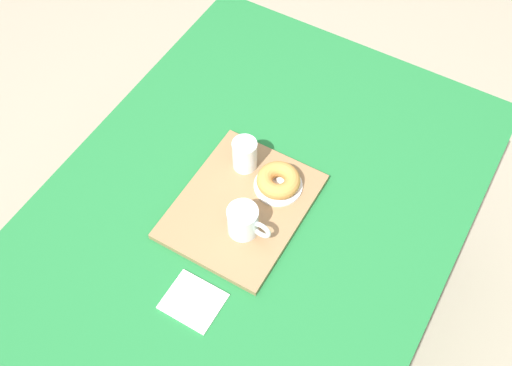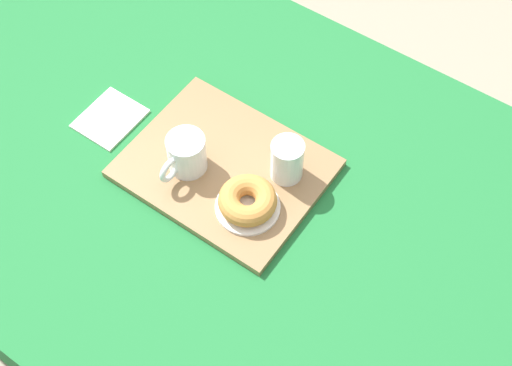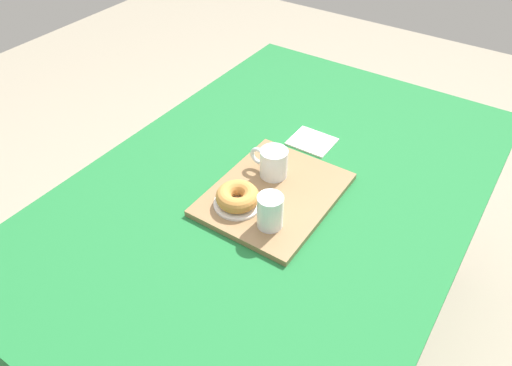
# 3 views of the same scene
# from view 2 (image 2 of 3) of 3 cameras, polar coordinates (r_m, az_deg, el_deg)

# --- Properties ---
(ground_plane) EXTENTS (6.00, 6.00, 0.00)m
(ground_plane) POSITION_cam_2_polar(r_m,az_deg,el_deg) (2.13, -3.27, -9.91)
(ground_plane) COLOR gray
(dining_table) EXTENTS (1.54, 1.04, 0.74)m
(dining_table) POSITION_cam_2_polar(r_m,az_deg,el_deg) (1.54, -4.43, -0.30)
(dining_table) COLOR #1E6B33
(dining_table) RESTS_ON ground
(serving_tray) EXTENTS (0.39, 0.31, 0.02)m
(serving_tray) POSITION_cam_2_polar(r_m,az_deg,el_deg) (1.45, -2.53, 1.20)
(serving_tray) COLOR olive
(serving_tray) RESTS_ON dining_table
(tea_mug_left) EXTENTS (0.08, 0.12, 0.08)m
(tea_mug_left) POSITION_cam_2_polar(r_m,az_deg,el_deg) (1.42, -5.65, 2.29)
(tea_mug_left) COLOR white
(tea_mug_left) RESTS_ON serving_tray
(water_glass_near) EXTENTS (0.07, 0.07, 0.09)m
(water_glass_near) POSITION_cam_2_polar(r_m,az_deg,el_deg) (1.40, 2.51, 1.73)
(water_glass_near) COLOR white
(water_glass_near) RESTS_ON serving_tray
(donut_plate_left) EXTENTS (0.13, 0.13, 0.01)m
(donut_plate_left) POSITION_cam_2_polar(r_m,az_deg,el_deg) (1.39, -0.68, -1.94)
(donut_plate_left) COLOR white
(donut_plate_left) RESTS_ON serving_tray
(sugar_donut_left) EXTENTS (0.12, 0.12, 0.04)m
(sugar_donut_left) POSITION_cam_2_polar(r_m,az_deg,el_deg) (1.37, -0.69, -1.40)
(sugar_donut_left) COLOR #BC7F3D
(sugar_donut_left) RESTS_ON donut_plate_left
(paper_napkin) EXTENTS (0.12, 0.13, 0.01)m
(paper_napkin) POSITION_cam_2_polar(r_m,az_deg,el_deg) (1.57, -11.69, 5.11)
(paper_napkin) COLOR white
(paper_napkin) RESTS_ON dining_table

